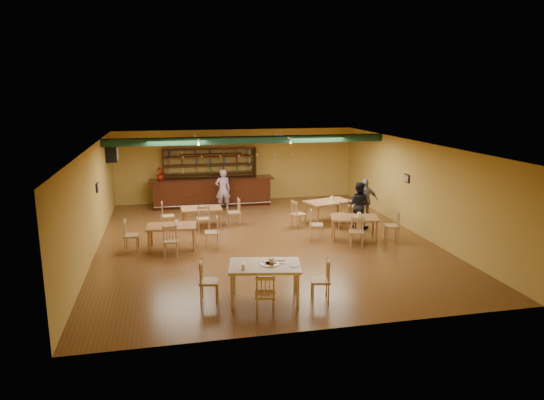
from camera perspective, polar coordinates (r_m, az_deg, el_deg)
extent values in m
plane|color=brown|center=(15.47, -0.88, -4.70)|extent=(12.00, 12.00, 0.00)
cube|color=black|center=(17.61, -2.70, 6.94)|extent=(10.00, 0.30, 0.25)
cube|color=white|center=(18.00, -8.73, 7.15)|extent=(0.05, 2.50, 0.05)
cube|color=white|center=(18.47, 1.31, 7.43)|extent=(0.05, 2.50, 0.05)
cube|color=white|center=(18.92, -17.96, 5.15)|extent=(0.34, 0.70, 0.48)
cube|color=black|center=(15.90, -19.50, 1.36)|extent=(0.04, 0.34, 0.28)
cube|color=black|center=(17.16, 15.28, 2.42)|extent=(0.04, 0.34, 0.28)
cube|color=black|center=(20.12, -6.92, 0.92)|extent=(4.95, 0.85, 1.13)
cube|color=black|center=(20.64, -7.13, 2.83)|extent=(3.83, 0.40, 2.28)
imported|color=maroon|center=(19.90, -12.80, 2.95)|extent=(0.36, 0.36, 0.49)
cube|color=#966035|center=(17.04, -8.13, -2.01)|extent=(1.37, 0.85, 0.68)
cube|color=#966035|center=(17.55, 6.49, -1.37)|extent=(1.77, 1.35, 0.78)
cube|color=#966035|center=(14.88, -11.44, -4.21)|extent=(1.49, 0.96, 0.71)
cube|color=#966035|center=(15.71, 9.41, -3.22)|extent=(1.63, 1.22, 0.73)
cube|color=#C7B386|center=(11.10, -0.84, -9.49)|extent=(1.72, 1.27, 0.84)
cylinder|color=silver|center=(10.97, -0.27, -7.38)|extent=(0.44, 0.44, 0.01)
cylinder|color=#EAE5C6|center=(10.70, -3.33, -7.66)|extent=(0.09, 0.09, 0.11)
cube|color=white|center=(11.23, 0.90, -6.87)|extent=(0.22, 0.17, 0.03)
cube|color=silver|center=(11.05, 0.53, -7.18)|extent=(0.30, 0.27, 0.00)
cylinder|color=white|center=(10.87, 2.59, -7.58)|extent=(0.26, 0.26, 0.01)
imported|color=#794493|center=(19.31, -5.69, 1.19)|extent=(0.60, 0.41, 1.61)
imported|color=black|center=(17.00, 9.93, -0.55)|extent=(0.97, 0.94, 1.58)
imported|color=gray|center=(17.85, 10.71, -0.03)|extent=(0.95, 0.54, 1.53)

